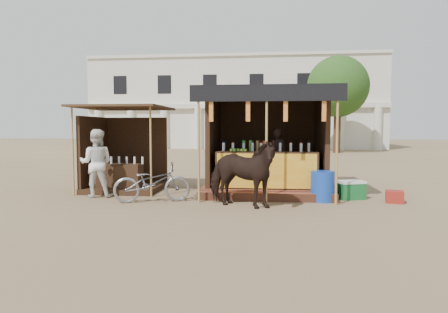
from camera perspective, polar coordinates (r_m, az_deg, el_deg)
ground at (r=8.04m, az=-1.28°, el=-8.65°), size 120.00×120.00×0.00m
main_stall at (r=11.15m, az=6.18°, el=0.19°), size 3.60×3.61×2.78m
secondary_stall at (r=11.82m, az=-14.54°, el=-0.54°), size 2.40×2.40×2.38m
cow at (r=8.91m, az=2.44°, el=-2.44°), size 1.98×1.47×1.52m
motorbike at (r=9.71m, az=-10.24°, el=-3.66°), size 1.92×1.16×0.95m
bystander at (r=10.75m, az=-17.79°, el=-0.92°), size 0.95×0.80×1.75m
blue_barrel at (r=9.96m, az=13.90°, el=-4.15°), size 0.75×0.75×0.73m
red_crate at (r=10.35m, az=23.19°, el=-5.31°), size 0.46×0.45×0.29m
cooler at (r=10.50m, az=17.64°, el=-4.55°), size 0.74×0.62×0.46m
background_building at (r=37.90m, az=1.75°, el=7.36°), size 26.00×7.45×8.18m
tree at (r=30.43m, az=15.55°, el=9.27°), size 4.50×4.40×7.00m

